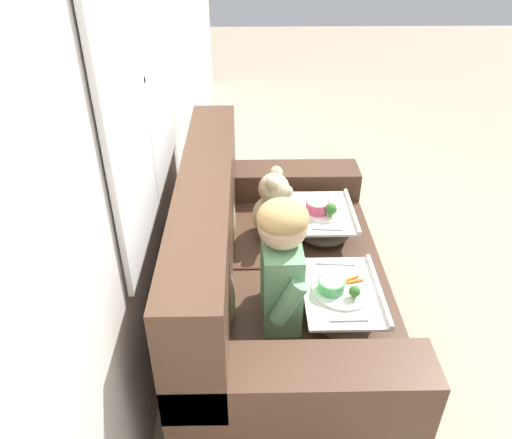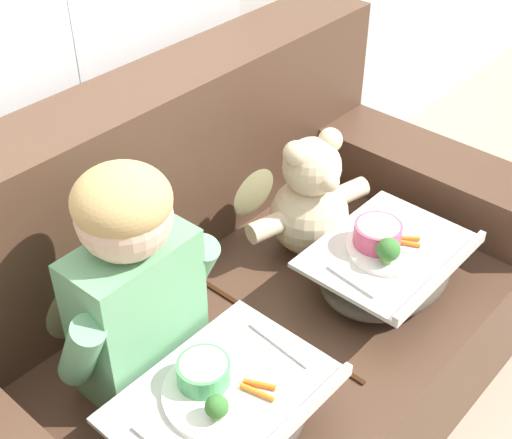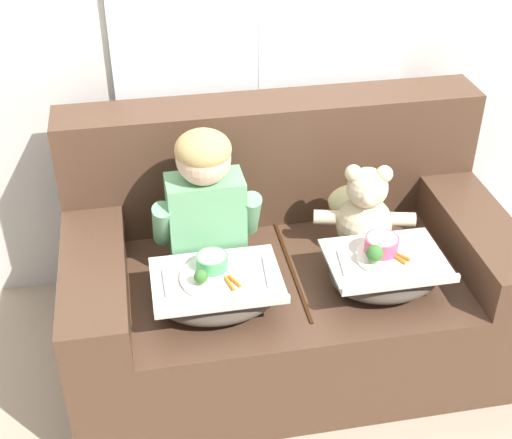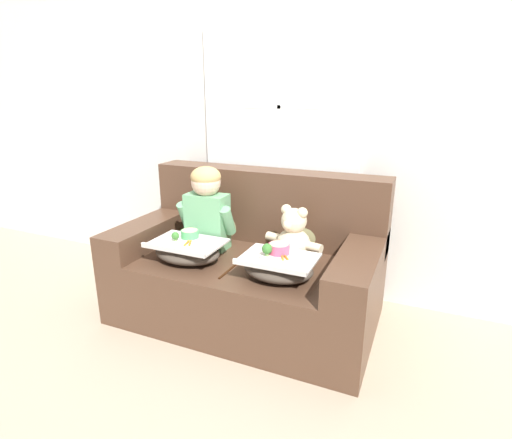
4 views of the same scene
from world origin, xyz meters
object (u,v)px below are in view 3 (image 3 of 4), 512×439
object	(u,v)px
couch	(284,270)
lap_tray_child	(217,291)
teddy_bear	(365,214)
throw_pillow_behind_teddy	(346,180)
lap_tray_teddy	(384,270)
throw_pillow_behind_child	(199,195)
child_figure	(205,195)

from	to	relation	value
couch	lap_tray_child	distance (m)	0.44
teddy_bear	lap_tray_child	size ratio (longest dim) A/B	0.88
throw_pillow_behind_teddy	teddy_bear	bearing A→B (deg)	-90.27
lap_tray_teddy	throw_pillow_behind_child	bearing A→B (deg)	140.51
child_figure	lap_tray_teddy	xyz separation A→B (m)	(0.59, -0.25, -0.23)
couch	lap_tray_teddy	bearing A→B (deg)	-43.09
throw_pillow_behind_child	lap_tray_teddy	bearing A→B (deg)	-39.49
child_figure	lap_tray_teddy	world-z (taller)	child_figure
throw_pillow_behind_child	couch	bearing A→B (deg)	-35.50
couch	throw_pillow_behind_teddy	world-z (taller)	couch
child_figure	couch	bearing A→B (deg)	5.48
throw_pillow_behind_teddy	child_figure	world-z (taller)	child_figure
child_figure	lap_tray_child	distance (m)	0.34
child_figure	throw_pillow_behind_teddy	bearing A→B (deg)	22.03
child_figure	lap_tray_teddy	distance (m)	0.68
teddy_bear	couch	bearing A→B (deg)	173.77
throw_pillow_behind_teddy	child_figure	distance (m)	0.66
throw_pillow_behind_teddy	lap_tray_child	bearing A→B (deg)	-140.61
couch	throw_pillow_behind_child	xyz separation A→B (m)	(-0.30, 0.21, 0.25)
throw_pillow_behind_teddy	lap_tray_child	xyz separation A→B (m)	(-0.59, -0.49, -0.08)
couch	throw_pillow_behind_child	world-z (taller)	couch
child_figure	teddy_bear	world-z (taller)	child_figure
throw_pillow_behind_teddy	child_figure	bearing A→B (deg)	-157.97
couch	throw_pillow_behind_teddy	distance (m)	0.44
throw_pillow_behind_teddy	couch	bearing A→B (deg)	-144.50
teddy_bear	lap_tray_child	world-z (taller)	teddy_bear
throw_pillow_behind_child	throw_pillow_behind_teddy	xyz separation A→B (m)	(0.59, 0.00, -0.00)
throw_pillow_behind_child	lap_tray_child	size ratio (longest dim) A/B	0.78
throw_pillow_behind_teddy	lap_tray_teddy	bearing A→B (deg)	-90.16
throw_pillow_behind_child	child_figure	distance (m)	0.28
couch	child_figure	distance (m)	0.50
lap_tray_teddy	couch	bearing A→B (deg)	136.91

